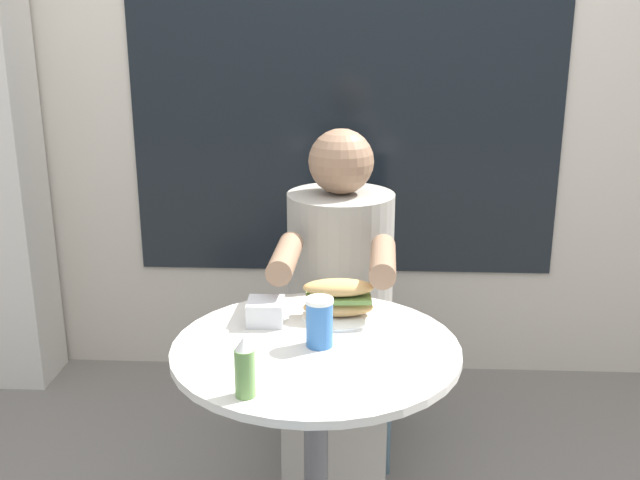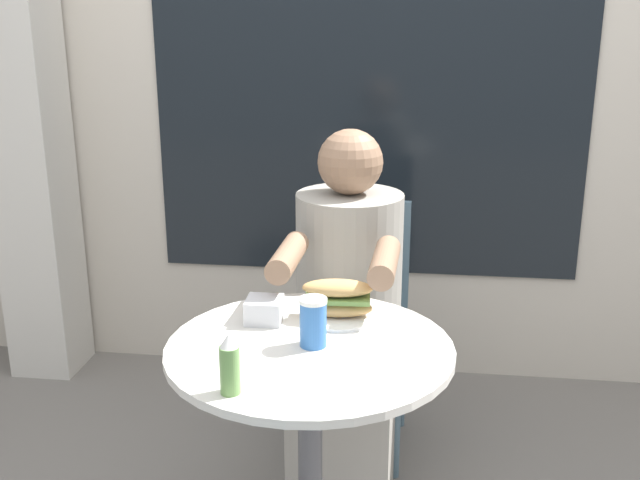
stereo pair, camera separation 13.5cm
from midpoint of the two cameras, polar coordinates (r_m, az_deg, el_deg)
The scene contains 9 objects.
storefront_wall at distance 3.03m, azimuth 4.37°, elevation 15.08°, with size 8.00×0.09×2.80m.
lattice_pillar at distance 3.21m, azimuth -20.57°, elevation 10.62°, with size 0.26×0.26×2.40m.
cafe_table at distance 1.87m, azimuth 1.37°, elevation -13.73°, with size 0.68×0.68×0.75m.
diner_chair at distance 2.65m, azimuth 4.31°, elevation -4.70°, with size 0.39×0.39×0.87m.
seated_diner at distance 2.34m, azimuth 3.73°, elevation -7.96°, with size 0.34×0.59×1.18m.
sandwich_on_plate at distance 1.90m, azimuth 3.38°, elevation -4.71°, with size 0.18×0.18×0.10m.
drink_cup at distance 1.74m, azimuth 1.70°, elevation -6.34°, with size 0.07×0.07×0.12m.
napkin_box at distance 1.89m, azimuth -2.22°, elevation -5.38°, with size 0.09×0.09×0.06m.
condiment_bottle at distance 1.54m, azimuth -4.38°, elevation -9.49°, with size 0.04×0.04×0.13m.
Camera 2 is at (0.22, -1.59, 1.51)m, focal length 42.00 mm.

